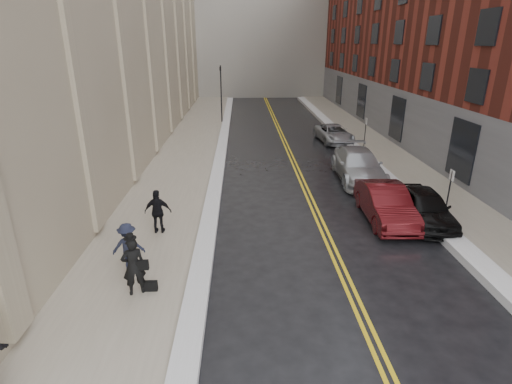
{
  "coord_description": "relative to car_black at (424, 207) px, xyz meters",
  "views": [
    {
      "loc": [
        -0.81,
        -7.39,
        7.19
      ],
      "look_at": [
        -0.26,
        7.4,
        1.6
      ],
      "focal_mm": 28.0,
      "sensor_mm": 36.0,
      "label": 1
    }
  ],
  "objects": [
    {
      "name": "sidewalk_left",
      "position": [
        -11.3,
        8.3,
        -0.65
      ],
      "size": [
        4.0,
        64.0,
        0.15
      ],
      "primitive_type": "cube",
      "color": "gray",
      "rests_on": "ground"
    },
    {
      "name": "pedestrian_b",
      "position": [
        -11.35,
        -3.42,
        0.22
      ],
      "size": [
        1.09,
        0.7,
        1.6
      ],
      "primitive_type": "imported",
      "rotation": [
        0.0,
        0.0,
        3.25
      ],
      "color": "black",
      "rests_on": "sidewalk_left"
    },
    {
      "name": "building_right",
      "position": [
        10.7,
        15.3,
        8.27
      ],
      "size": [
        14.0,
        50.0,
        18.0
      ],
      "primitive_type": "cube",
      "color": "maroon",
      "rests_on": "ground"
    },
    {
      "name": "car_silver_far",
      "position": [
        -0.57,
        14.56,
        -0.08
      ],
      "size": [
        2.54,
        4.8,
        1.29
      ],
      "primitive_type": "imported",
      "rotation": [
        0.0,
        0.0,
        0.09
      ],
      "color": "#A2A4AA",
      "rests_on": "ground"
    },
    {
      "name": "pedestrian_main",
      "position": [
        -10.8,
        -4.87,
        0.34
      ],
      "size": [
        0.78,
        0.66,
        1.83
      ],
      "primitive_type": "imported",
      "rotation": [
        0.0,
        0.0,
        3.54
      ],
      "color": "black",
      "rests_on": "sidewalk_left"
    },
    {
      "name": "car_silver_near",
      "position": [
        -1.2,
        5.69,
        0.09
      ],
      "size": [
        2.54,
        5.74,
        1.64
      ],
      "primitive_type": "imported",
      "rotation": [
        0.0,
        0.0,
        -0.04
      ],
      "color": "#A8ABB0",
      "rests_on": "ground"
    },
    {
      "name": "car_maroon",
      "position": [
        -1.54,
        0.33,
        0.04
      ],
      "size": [
        1.75,
        4.68,
        1.53
      ],
      "primitive_type": "imported",
      "rotation": [
        0.0,
        0.0,
        -0.03
      ],
      "color": "#440C0F",
      "rests_on": "ground"
    },
    {
      "name": "pedestrian_c",
      "position": [
        -10.87,
        -0.81,
        0.31
      ],
      "size": [
        1.03,
        0.43,
        1.76
      ],
      "primitive_type": "imported",
      "rotation": [
        0.0,
        0.0,
        3.14
      ],
      "color": "black",
      "rests_on": "sidewalk_left"
    },
    {
      "name": "lane_stripe_b",
      "position": [
        -4.18,
        8.3,
        -0.72
      ],
      "size": [
        0.12,
        64.0,
        0.01
      ],
      "primitive_type": "cube",
      "color": "gold",
      "rests_on": "ground"
    },
    {
      "name": "snow_ridge_right",
      "position": [
        0.35,
        8.3,
        -0.58
      ],
      "size": [
        0.85,
        60.8,
        0.3
      ],
      "primitive_type": "cube",
      "color": "silver",
      "rests_on": "ground"
    },
    {
      "name": "ground",
      "position": [
        -6.8,
        -7.7,
        -0.73
      ],
      "size": [
        160.0,
        160.0,
        0.0
      ],
      "primitive_type": "plane",
      "color": "black",
      "rests_on": "ground"
    },
    {
      "name": "parking_sign_far",
      "position": [
        1.1,
        12.3,
        0.63
      ],
      "size": [
        0.06,
        0.35,
        2.23
      ],
      "color": "black",
      "rests_on": "ground"
    },
    {
      "name": "lane_stripe_a",
      "position": [
        -4.42,
        8.3,
        -0.72
      ],
      "size": [
        0.12,
        64.0,
        0.01
      ],
      "primitive_type": "cube",
      "color": "gold",
      "rests_on": "ground"
    },
    {
      "name": "parking_sign_near",
      "position": [
        1.1,
        0.3,
        0.63
      ],
      "size": [
        0.06,
        0.35,
        2.23
      ],
      "color": "black",
      "rests_on": "ground"
    },
    {
      "name": "traffic_signal",
      "position": [
        -9.4,
        22.3,
        2.36
      ],
      "size": [
        0.18,
        0.15,
        5.2
      ],
      "color": "black",
      "rests_on": "ground"
    },
    {
      "name": "sidewalk_right",
      "position": [
        2.2,
        8.3,
        -0.65
      ],
      "size": [
        3.0,
        64.0,
        0.15
      ],
      "primitive_type": "cube",
      "color": "gray",
      "rests_on": "ground"
    },
    {
      "name": "snow_ridge_left",
      "position": [
        -9.0,
        8.3,
        -0.6
      ],
      "size": [
        0.7,
        60.8,
        0.26
      ],
      "primitive_type": "cube",
      "color": "silver",
      "rests_on": "ground"
    },
    {
      "name": "car_black",
      "position": [
        0.0,
        0.0,
        0.0
      ],
      "size": [
        1.96,
        4.35,
        1.45
      ],
      "primitive_type": "imported",
      "rotation": [
        0.0,
        0.0,
        -0.06
      ],
      "color": "black",
      "rests_on": "ground"
    }
  ]
}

